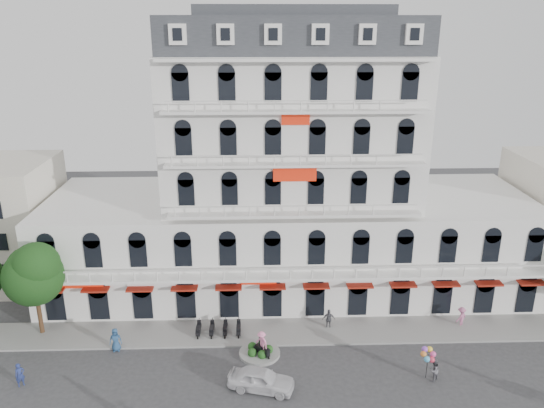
{
  "coord_description": "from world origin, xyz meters",
  "views": [
    {
      "loc": [
        -3.18,
        -29.15,
        24.6
      ],
      "look_at": [
        -1.9,
        10.0,
        11.02
      ],
      "focal_mm": 35.0,
      "sensor_mm": 36.0,
      "label": 1
    }
  ],
  "objects": [
    {
      "name": "ground",
      "position": [
        0.0,
        0.0,
        0.0
      ],
      "size": [
        120.0,
        120.0,
        0.0
      ],
      "primitive_type": "plane",
      "color": "#38383A",
      "rests_on": "ground"
    },
    {
      "name": "sidewalk",
      "position": [
        0.0,
        9.0,
        0.08
      ],
      "size": [
        53.0,
        4.0,
        0.16
      ],
      "primitive_type": "cube",
      "color": "gray",
      "rests_on": "ground"
    },
    {
      "name": "main_building",
      "position": [
        0.0,
        18.0,
        9.96
      ],
      "size": [
        45.0,
        15.0,
        25.8
      ],
      "color": "silver",
      "rests_on": "ground"
    },
    {
      "name": "traffic_island",
      "position": [
        -3.0,
        6.0,
        0.26
      ],
      "size": [
        3.2,
        3.2,
        1.6
      ],
      "color": "gray",
      "rests_on": "ground"
    },
    {
      "name": "parked_scooter_row",
      "position": [
        -6.35,
        8.8,
        0.0
      ],
      "size": [
        4.4,
        1.8,
        1.1
      ],
      "primitive_type": null,
      "color": "black",
      "rests_on": "ground"
    },
    {
      "name": "tree_west_inner",
      "position": [
        -20.95,
        9.48,
        5.68
      ],
      "size": [
        4.76,
        4.76,
        8.25
      ],
      "color": "#382314",
      "rests_on": "ground"
    },
    {
      "name": "parked_car",
      "position": [
        -2.93,
        1.91,
        0.8
      ],
      "size": [
        5.02,
        3.04,
        1.6
      ],
      "primitive_type": "imported",
      "rotation": [
        0.0,
        0.0,
        1.31
      ],
      "color": "silver",
      "rests_on": "ground"
    },
    {
      "name": "rider_center",
      "position": [
        -2.83,
        5.65,
        1.2
      ],
      "size": [
        1.27,
        1.35,
        2.26
      ],
      "rotation": [
        0.0,
        0.0,
        5.45
      ],
      "color": "black",
      "rests_on": "ground"
    },
    {
      "name": "pedestrian_left",
      "position": [
        -14.28,
        6.93,
        0.96
      ],
      "size": [
        1.01,
        0.72,
        1.92
      ],
      "primitive_type": "imported",
      "rotation": [
        0.0,
        0.0,
        0.12
      ],
      "color": "navy",
      "rests_on": "ground"
    },
    {
      "name": "pedestrian_mid",
      "position": [
        2.86,
        9.5,
        0.9
      ],
      "size": [
        1.08,
        0.51,
        1.8
      ],
      "primitive_type": "imported",
      "rotation": [
        0.0,
        0.0,
        3.08
      ],
      "color": "#4F4F55",
      "rests_on": "ground"
    },
    {
      "name": "pedestrian_right",
      "position": [
        14.12,
        9.5,
        0.89
      ],
      "size": [
        1.32,
        1.2,
        1.78
      ],
      "primitive_type": "imported",
      "rotation": [
        0.0,
        0.0,
        3.75
      ],
      "color": "#BE6491",
      "rests_on": "ground"
    },
    {
      "name": "pedestrian_far",
      "position": [
        -20.0,
        2.85,
        0.9
      ],
      "size": [
        0.78,
        0.74,
        1.79
      ],
      "primitive_type": "imported",
      "rotation": [
        0.0,
        0.0,
        0.68
      ],
      "color": "navy",
      "rests_on": "ground"
    },
    {
      "name": "balloon_vendor",
      "position": [
        9.34,
        2.57,
        1.26
      ],
      "size": [
        1.51,
        1.37,
        2.45
      ],
      "color": "slate",
      "rests_on": "ground"
    }
  ]
}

